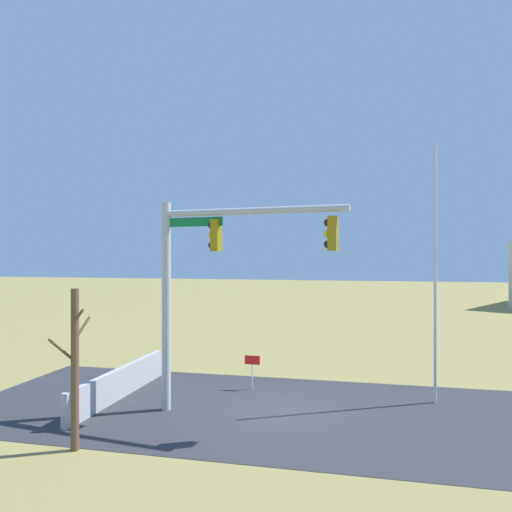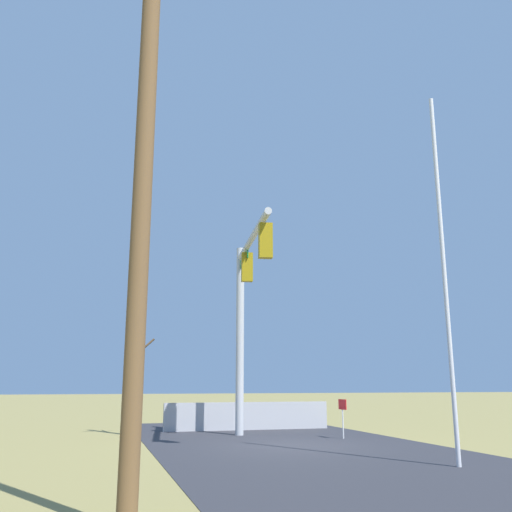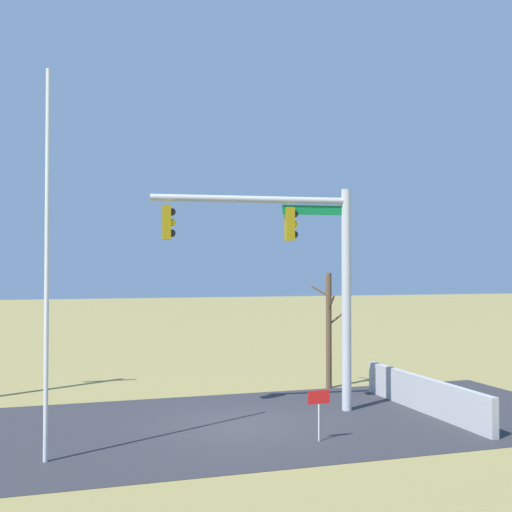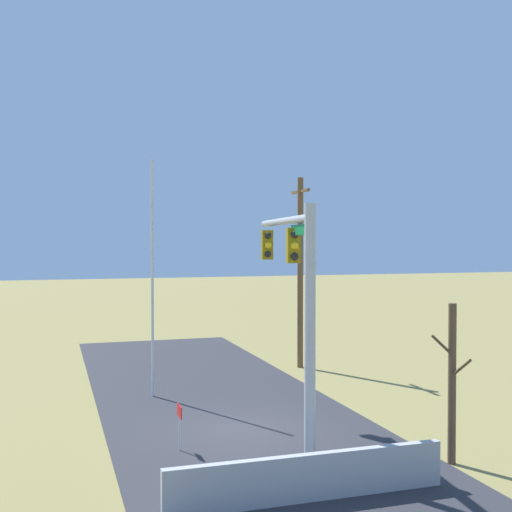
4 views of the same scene
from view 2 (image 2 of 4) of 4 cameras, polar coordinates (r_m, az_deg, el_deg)
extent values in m
plane|color=olive|center=(16.66, 3.68, -18.82)|extent=(160.00, 160.00, 0.00)
cube|color=#2D2D33|center=(12.99, 10.00, -20.34)|extent=(28.00, 8.00, 0.01)
cube|color=#B7B5AD|center=(20.68, -2.44, -17.67)|extent=(6.00, 6.00, 0.01)
cube|color=#A8A8AD|center=(21.86, -0.83, -16.09)|extent=(0.20, 6.36, 1.02)
cylinder|color=#B2B5BA|center=(19.70, -1.66, -8.45)|extent=(0.28, 0.28, 6.50)
cylinder|color=#B2B5BA|center=(17.38, -0.39, 1.86)|extent=(5.70, 0.90, 0.20)
cube|color=#0F7238|center=(19.08, -1.21, -0.34)|extent=(1.79, 0.25, 0.28)
cube|color=#937A0F|center=(18.33, -0.93, -1.16)|extent=(0.28, 0.39, 0.96)
sphere|color=black|center=(18.53, -0.99, -0.35)|extent=(0.22, 0.22, 0.22)
sphere|color=yellow|center=(18.47, -0.99, -1.25)|extent=(0.22, 0.22, 0.22)
sphere|color=black|center=(18.41, -1.00, -2.17)|extent=(0.22, 0.22, 0.22)
cube|color=#937A0F|center=(14.91, 0.98, 1.58)|extent=(0.28, 0.39, 0.96)
sphere|color=black|center=(15.14, 0.88, 2.54)|extent=(0.22, 0.22, 0.22)
sphere|color=yellow|center=(15.06, 0.88, 1.44)|extent=(0.22, 0.22, 0.22)
sphere|color=black|center=(14.99, 0.88, 0.32)|extent=(0.22, 0.22, 0.22)
cylinder|color=silver|center=(13.31, 18.71, -1.31)|extent=(0.10, 0.10, 8.49)
cylinder|color=brown|center=(7.73, -11.60, 5.92)|extent=(0.26, 0.26, 8.37)
cylinder|color=brown|center=(20.03, -12.17, -11.80)|extent=(0.20, 0.20, 4.03)
cylinder|color=brown|center=(20.41, -12.18, -10.52)|extent=(0.78, 0.07, 0.57)
cylinder|color=brown|center=(19.85, -12.50, -7.81)|extent=(0.54, 0.47, 0.39)
cylinder|color=brown|center=(20.07, -11.23, -9.05)|extent=(0.12, 0.61, 0.55)
cylinder|color=silver|center=(18.66, 8.91, -16.68)|extent=(0.04, 0.04, 0.90)
cube|color=red|center=(18.63, 8.85, -14.80)|extent=(0.56, 0.02, 0.32)
camera|label=1|loc=(16.21, -50.48, 2.96)|focal=33.97mm
camera|label=3|loc=(24.53, 47.05, -3.27)|focal=44.20mm
camera|label=4|loc=(35.69, 2.00, -6.72)|focal=45.25mm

